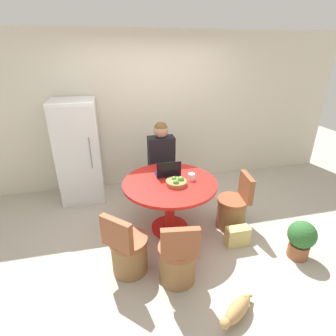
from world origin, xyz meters
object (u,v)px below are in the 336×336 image
Objects in this scene: laptop at (168,172)px; chair_near_camera at (178,260)px; refrigerator at (79,152)px; fruit_bowl at (177,182)px; chair_right_side at (233,209)px; person_seated at (161,158)px; chair_near_left_corner at (128,252)px; potted_plant at (301,238)px; dining_table at (170,193)px; handbag at (237,236)px; cat at (237,310)px.

chair_near_camera is at bearing 82.32° from laptop.
refrigerator is 1.81m from fruit_bowl.
refrigerator reaches higher than fruit_bowl.
chair_near_camera is (-1.00, -0.76, 0.00)m from chair_right_side.
person_seated reaches higher than chair_right_side.
refrigerator is 2.00m from chair_near_left_corner.
dining_table is at bearing 147.85° from potted_plant.
refrigerator reaches higher than dining_table.
dining_table is at bearing 124.52° from fruit_bowl.
laptop is (0.02, 0.19, 0.22)m from dining_table.
dining_table reaches higher than handbag.
laptop reaches higher than cat.
refrigerator reaches higher than cat.
chair_right_side is 0.96m from fruit_bowl.
refrigerator reaches higher than handbag.
person_seated is (0.68, 1.46, 0.47)m from chair_near_left_corner.
refrigerator is 6.15× the size of fruit_bowl.
laptop is (-0.86, 0.31, 0.52)m from chair_right_side.
refrigerator is 4.94× the size of laptop.
cat is at bearing -78.36° from dining_table.
dining_table is 1.02m from handbag.
potted_plant is at bearing -30.40° from fruit_bowl.
person_seated reaches higher than dining_table.
refrigerator is at bearing -114.70° from chair_right_side.
person_seated is (0.18, 1.71, 0.47)m from chair_near_camera.
fruit_bowl is (0.69, 0.53, 0.51)m from chair_near_left_corner.
chair_right_side is at bearing -116.55° from chair_near_left_corner.
dining_table is 0.92× the size of person_seated.
fruit_bowl is at bearing 149.09° from handbag.
handbag is at bearing 117.82° from person_seated.
potted_plant is at bearing -38.74° from refrigerator.
chair_near_left_corner is 0.59× the size of person_seated.
fruit_bowl is at bearing 90.76° from person_seated.
handbag is (1.39, 0.12, -0.14)m from chair_near_left_corner.
chair_near_left_corner is 1.62× the size of potted_plant.
refrigerator is 1.58m from laptop.
chair_right_side is 1.05m from laptop.
refrigerator is 3.56× the size of cat.
potted_plant is at bearing 41.85° from chair_right_side.
chair_near_left_corner and chair_near_camera have the same top height.
chair_near_camera is (0.50, -0.25, 0.00)m from chair_near_left_corner.
chair_near_left_corner is at bearing -175.22° from handbag.
chair_near_left_corner is at bearing 65.09° from person_seated.
fruit_bowl is (0.05, -0.28, -0.01)m from laptop.
cat is (0.24, -2.27, -0.64)m from person_seated.
dining_table is 3.70× the size of laptop.
chair_near_camera reaches higher than handbag.
person_seated is 2.21m from potted_plant.
chair_near_left_corner is 2.98× the size of fruit_bowl.
chair_near_left_corner is 1.40m from handbag.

